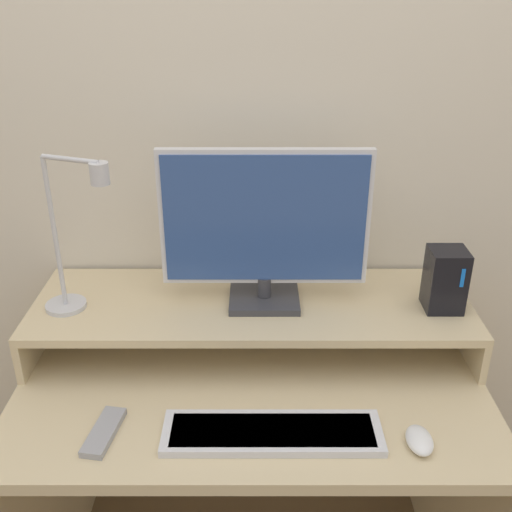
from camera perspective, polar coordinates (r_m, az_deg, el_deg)
The scene contains 9 objects.
wall_back at distance 1.64m, azimuth -0.48°, elevation 11.81°, with size 6.00×0.05×2.50m.
desk at distance 1.66m, azimuth -0.47°, elevation -17.39°, with size 1.15×0.69×0.72m.
monitor_shelf at distance 1.59m, azimuth -0.48°, elevation -4.91°, with size 1.15×0.37×0.13m.
monitor at distance 1.48m, azimuth 0.75°, elevation 2.84°, with size 0.52×0.15×0.41m.
desk_lamp at distance 1.51m, azimuth -17.03°, elevation 1.14°, with size 0.21×0.12×0.41m.
router_dock at distance 1.58m, azimuth 17.49°, elevation -2.15°, with size 0.09×0.09×0.16m.
keyboard at distance 1.35m, azimuth 1.49°, elevation -16.45°, with size 0.48×0.13×0.02m.
mouse at distance 1.37m, azimuth 15.22°, elevation -16.55°, with size 0.06×0.09×0.03m.
remote_control at distance 1.40m, azimuth -14.37°, elevation -15.94°, with size 0.07×0.16×0.02m.
Camera 1 is at (0.01, -0.87, 1.64)m, focal length 42.00 mm.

